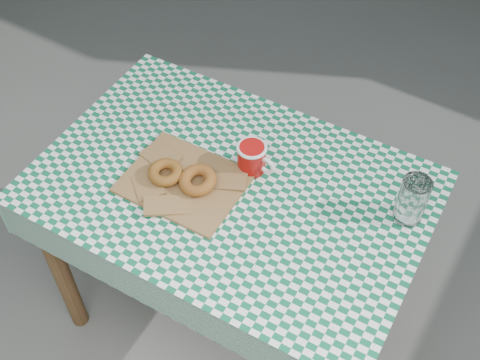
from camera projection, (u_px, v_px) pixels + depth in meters
name	position (u px, v px, depth m)	size (l,w,h in m)	color
table	(232.00, 259.00, 2.05)	(1.09, 0.73, 0.75)	brown
tablecloth	(230.00, 187.00, 1.76)	(1.11, 0.75, 0.01)	#0E5D3A
paper_bag	(184.00, 181.00, 1.76)	(0.33, 0.27, 0.02)	olive
bagel_front	(165.00, 172.00, 1.75)	(0.10, 0.10, 0.03)	#905C1D
bagel_back	(198.00, 180.00, 1.73)	(0.11, 0.11, 0.03)	#A15321
coffee_mug	(252.00, 158.00, 1.77)	(0.16, 0.16, 0.09)	#AC0D0B
drinking_glass	(412.00, 200.00, 1.63)	(0.08, 0.08, 0.14)	silver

